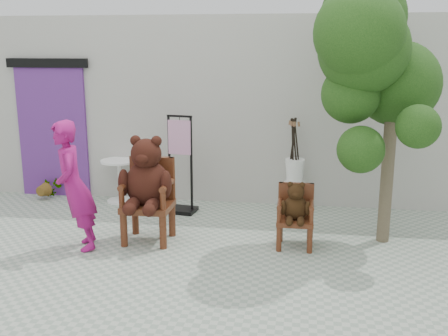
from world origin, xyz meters
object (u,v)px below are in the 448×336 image
(person, at_px, (74,186))
(cafe_table, at_px, (120,176))
(tree, at_px, (370,54))
(display_stand, at_px, (181,176))
(stool_bucket, at_px, (295,170))
(chair_small, at_px, (295,209))
(chair_big, at_px, (147,183))

(person, distance_m, cafe_table, 2.10)
(tree, bearing_deg, display_stand, 162.14)
(display_stand, xyz_separation_m, stool_bucket, (1.73, 0.39, 0.06))
(display_stand, bearing_deg, cafe_table, 169.57)
(chair_small, height_order, person, person)
(cafe_table, bearing_deg, chair_small, -28.42)
(person, bearing_deg, display_stand, 125.24)
(tree, bearing_deg, person, -167.06)
(person, height_order, cafe_table, person)
(chair_small, xyz_separation_m, tree, (0.85, 0.33, 1.92))
(chair_small, distance_m, display_stand, 2.13)
(chair_big, distance_m, person, 0.91)
(chair_big, xyz_separation_m, stool_bucket, (1.87, 1.65, -0.15))
(stool_bucket, bearing_deg, tree, -54.05)
(chair_big, height_order, chair_small, chair_big)
(person, distance_m, display_stand, 1.94)
(person, xyz_separation_m, cafe_table, (-0.17, 2.06, -0.38))
(chair_small, bearing_deg, tree, 21.55)
(cafe_table, bearing_deg, chair_big, -59.24)
(chair_small, xyz_separation_m, display_stand, (-1.78, 1.18, 0.08))
(chair_big, distance_m, cafe_table, 1.95)
(display_stand, bearing_deg, chair_small, -24.80)
(chair_small, height_order, cafe_table, chair_small)
(chair_big, bearing_deg, tree, 8.57)
(cafe_table, bearing_deg, display_stand, -19.19)
(person, xyz_separation_m, display_stand, (0.96, 1.67, -0.24))
(person, distance_m, tree, 4.01)
(person, relative_size, display_stand, 1.09)
(chair_big, relative_size, display_stand, 0.94)
(display_stand, height_order, tree, tree)
(chair_big, relative_size, cafe_table, 2.01)
(cafe_table, distance_m, stool_bucket, 2.86)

